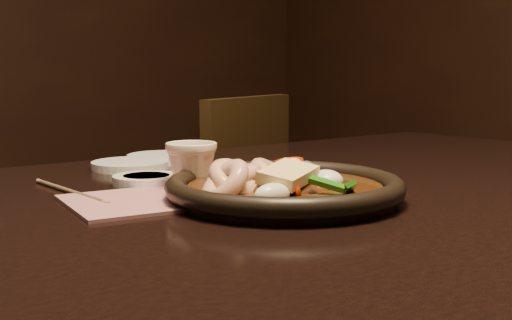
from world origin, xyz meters
TOP-DOWN VIEW (x-y plane):
  - table at (0.00, 0.00)m, footprint 1.60×0.90m
  - chair at (0.30, 0.67)m, footprint 0.53×0.53m
  - plate at (-0.06, -0.05)m, footprint 0.30×0.30m
  - stirfry at (-0.07, -0.05)m, footprint 0.22×0.21m
  - soy_dish at (-0.14, 0.16)m, footprint 0.10×0.10m
  - saucer_left at (-0.10, 0.31)m, footprint 0.13×0.13m
  - saucer_right at (-0.01, 0.35)m, footprint 0.13×0.13m
  - tea_cup at (-0.12, 0.08)m, footprint 0.08×0.08m
  - chopsticks at (-0.26, 0.16)m, footprint 0.02×0.22m
  - napkin at (-0.22, 0.05)m, footprint 0.18×0.18m

SIDE VIEW (x-z plane):
  - chair at x=0.30m, z-range 0.04..0.89m
  - table at x=0.00m, z-range 0.30..1.05m
  - napkin at x=-0.22m, z-range 0.75..0.75m
  - chopsticks at x=-0.26m, z-range 0.75..0.76m
  - saucer_left at x=-0.10m, z-range 0.75..0.76m
  - saucer_right at x=-0.01m, z-range 0.75..0.76m
  - soy_dish at x=-0.14m, z-range 0.75..0.76m
  - plate at x=-0.06m, z-range 0.75..0.78m
  - stirfry at x=-0.07m, z-range 0.74..0.80m
  - tea_cup at x=-0.12m, z-range 0.75..0.82m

